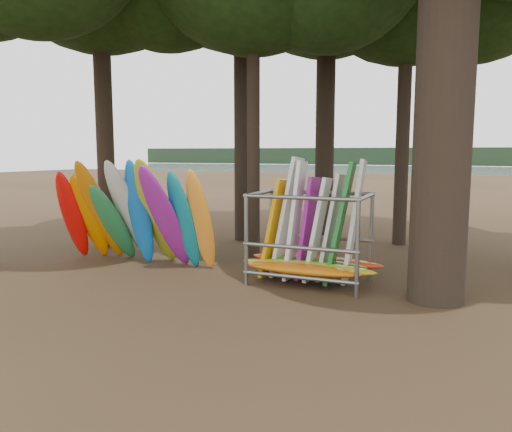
% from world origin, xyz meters
% --- Properties ---
extents(ground, '(120.00, 120.00, 0.00)m').
position_xyz_m(ground, '(0.00, 0.00, 0.00)').
color(ground, '#47331E').
rests_on(ground, ground).
extents(lake, '(160.00, 160.00, 0.00)m').
position_xyz_m(lake, '(0.00, 60.00, 0.00)').
color(lake, gray).
rests_on(lake, ground).
extents(far_shore, '(160.00, 4.00, 4.00)m').
position_xyz_m(far_shore, '(0.00, 110.00, 2.00)').
color(far_shore, black).
rests_on(far_shore, ground).
extents(kayak_row, '(4.75, 2.29, 2.98)m').
position_xyz_m(kayak_row, '(-3.61, 0.88, 1.31)').
color(kayak_row, red).
rests_on(kayak_row, ground).
extents(storage_rack, '(3.22, 1.53, 2.90)m').
position_xyz_m(storage_rack, '(1.28, 0.95, 0.98)').
color(storage_rack, slate).
rests_on(storage_rack, ground).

